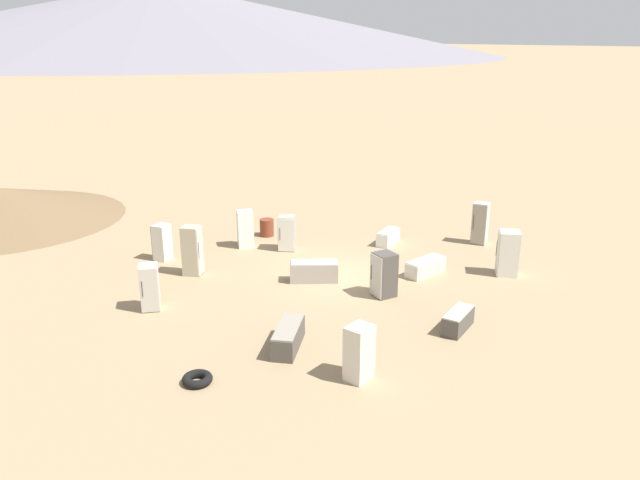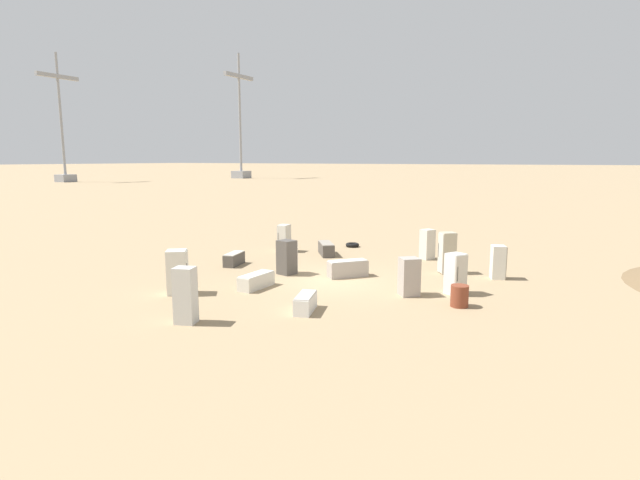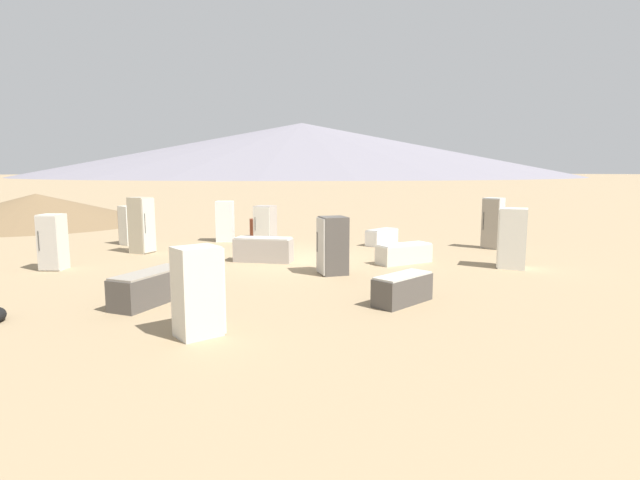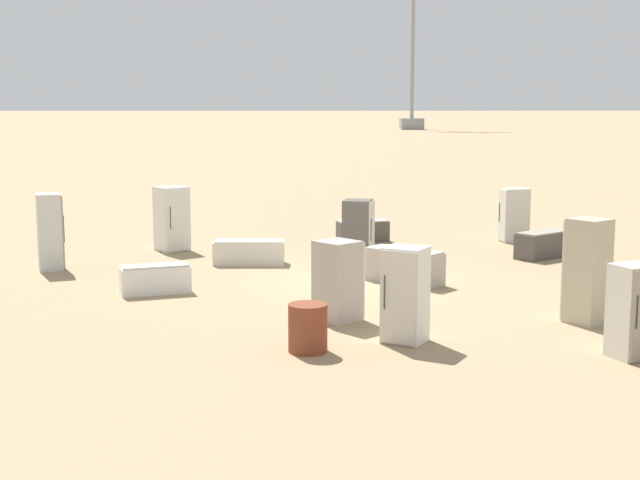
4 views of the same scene
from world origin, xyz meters
The scene contains 18 objects.
ground_plane centered at (0.00, 0.00, 0.00)m, with size 1000.00×1000.00×0.00m, color #9E8460.
mountain_ridge_0 centered at (134.68, 244.90, 15.28)m, with size 298.62×298.62×30.57m.
dirt_mound centered at (-6.79, 17.28, 0.81)m, with size 12.16×12.16×1.63m.
discarded_fridge_0 centered at (7.44, -1.59, 0.94)m, with size 0.77×0.79×1.87m.
discarded_fridge_1 centered at (4.48, 1.20, 0.31)m, with size 1.56×0.98×0.62m.
discarded_fridge_2 centered at (-0.49, -5.93, 0.32)m, with size 1.59×0.91×0.64m.
discarded_fridge_3 centered at (-6.75, 2.18, 0.81)m, with size 0.85×0.85×1.61m.
discarded_fridge_4 centered at (-0.98, 0.23, 0.38)m, with size 1.79×1.69×0.77m.
discarded_fridge_5 centered at (4.89, -4.47, 0.88)m, with size 1.06×1.07×1.77m.
discarded_fridge_6 centered at (-0.40, 5.26, 0.82)m, with size 0.89×0.88×1.64m.
discarded_fridge_7 centered at (-4.93, -5.78, 0.79)m, with size 0.83×0.67×1.57m.
discarded_fridge_8 centered at (0.67, 3.70, 0.75)m, with size 1.00×1.00×1.51m.
discarded_fridge_9 centered at (2.66, -2.26, 0.30)m, with size 1.79×0.68×0.61m.
discarded_fridge_10 centered at (-5.17, -3.12, 0.35)m, with size 1.92×1.67×0.70m.
discarded_fridge_11 centered at (-3.91, 6.30, 0.76)m, with size 0.80×0.79×1.51m.
discarded_fridge_12 centered at (-0.13, -2.51, 0.80)m, with size 0.88×0.88×1.60m.
discarded_fridge_13 centered at (-3.91, 4.00, 0.97)m, with size 0.90×0.91×1.95m.
rusty_barrel centered at (1.26, 5.83, 0.40)m, with size 0.64×0.64×0.80m.
Camera 3 is at (-7.42, -14.05, 2.84)m, focal length 28.00 mm.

